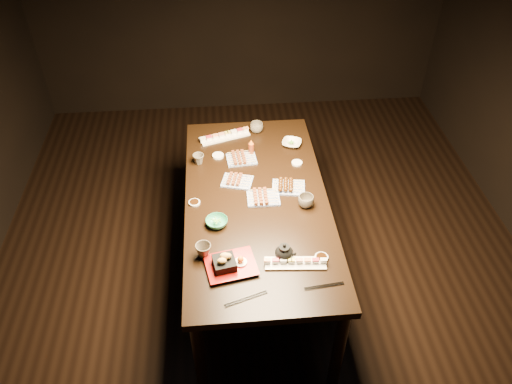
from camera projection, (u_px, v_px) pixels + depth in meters
ground at (265, 286)px, 3.57m from camera, size 5.00×5.00×0.00m
dining_table at (257, 241)px, 3.39m from camera, size 0.99×1.84×0.75m
sushi_platter_near at (295, 262)px, 2.73m from camera, size 0.34×0.12×0.04m
sushi_platter_far at (225, 135)px, 3.66m from camera, size 0.38×0.21×0.04m
yakitori_plate_center at (237, 179)px, 3.26m from camera, size 0.23×0.19×0.05m
yakitori_plate_right at (263, 196)px, 3.13m from camera, size 0.20×0.15×0.05m
yakitori_plate_left at (241, 157)px, 3.45m from camera, size 0.21×0.16×0.05m
tsukune_plate at (289, 185)px, 3.21m from camera, size 0.23×0.18×0.05m
edamame_bowl_green at (217, 222)px, 2.97m from camera, size 0.13×0.13×0.04m
edamame_bowl_cream at (292, 143)px, 3.58m from camera, size 0.17×0.17×0.03m
tempura_tray at (231, 261)px, 2.70m from camera, size 0.31×0.26×0.10m
teacup_near_left at (203, 250)px, 2.77m from camera, size 0.10×0.10×0.08m
teacup_mid_right at (306, 201)px, 3.08m from camera, size 0.13×0.13×0.08m
teacup_far_left at (199, 159)px, 3.41m from camera, size 0.10×0.10×0.07m
teacup_far_right at (257, 127)px, 3.70m from camera, size 0.11×0.11×0.08m
teapot at (284, 251)px, 2.75m from camera, size 0.16×0.16×0.10m
condiment_bottle at (251, 147)px, 3.47m from camera, size 0.05×0.05×0.12m
sauce_dish_west at (194, 203)px, 3.12m from camera, size 0.08×0.08×0.01m
sauce_dish_east at (297, 163)px, 3.43m from camera, size 0.09×0.09×0.01m
sauce_dish_se at (321, 257)px, 2.77m from camera, size 0.09×0.09×0.01m
sauce_dish_nw at (218, 156)px, 3.49m from camera, size 0.11×0.11×0.01m
chopsticks_near at (246, 298)px, 2.56m from camera, size 0.23×0.09×0.01m
chopsticks_se at (324, 286)px, 2.63m from camera, size 0.22×0.04×0.01m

